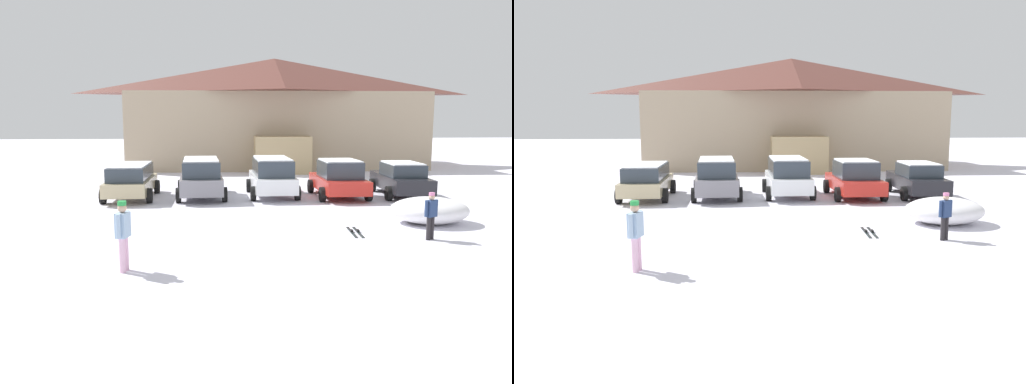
# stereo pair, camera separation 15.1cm
# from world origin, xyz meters

# --- Properties ---
(ground) EXTENTS (160.00, 160.00, 0.00)m
(ground) POSITION_xyz_m (0.00, 0.00, 0.00)
(ground) COLOR silver
(ski_lodge) EXTENTS (21.55, 12.22, 7.95)m
(ski_lodge) POSITION_xyz_m (2.62, 28.65, 4.03)
(ski_lodge) COLOR tan
(ski_lodge) RESTS_ON ground
(parked_beige_suv) EXTENTS (2.19, 4.55, 1.55)m
(parked_beige_suv) POSITION_xyz_m (-5.81, 13.41, 0.85)
(parked_beige_suv) COLOR tan
(parked_beige_suv) RESTS_ON ground
(parked_grey_wagon) EXTENTS (2.26, 4.50, 1.77)m
(parked_grey_wagon) POSITION_xyz_m (-2.72, 13.41, 0.95)
(parked_grey_wagon) COLOR gray
(parked_grey_wagon) RESTS_ON ground
(parked_white_suv) EXTENTS (2.20, 4.36, 1.78)m
(parked_white_suv) POSITION_xyz_m (0.52, 13.51, 0.95)
(parked_white_suv) COLOR white
(parked_white_suv) RESTS_ON ground
(parked_red_sedan) EXTENTS (2.29, 4.30, 1.71)m
(parked_red_sedan) POSITION_xyz_m (3.50, 12.93, 0.85)
(parked_red_sedan) COLOR red
(parked_red_sedan) RESTS_ON ground
(parked_black_sedan) EXTENTS (2.33, 4.62, 1.57)m
(parked_black_sedan) POSITION_xyz_m (6.44, 12.98, 0.80)
(parked_black_sedan) COLOR black
(parked_black_sedan) RESTS_ON ground
(skier_adult_in_blue_parka) EXTENTS (0.33, 0.61, 1.67)m
(skier_adult_in_blue_parka) POSITION_xyz_m (-4.38, 2.47, 0.94)
(skier_adult_in_blue_parka) COLOR #E4B0CD
(skier_adult_in_blue_parka) RESTS_ON ground
(skier_teen_in_navy_coat) EXTENTS (0.47, 0.33, 1.41)m
(skier_teen_in_navy_coat) POSITION_xyz_m (4.09, 4.74, 0.79)
(skier_teen_in_navy_coat) COLOR #262326
(skier_teen_in_navy_coat) RESTS_ON ground
(pair_of_skis) EXTENTS (0.42, 1.52, 0.08)m
(pair_of_skis) POSITION_xyz_m (2.17, 5.86, 0.02)
(pair_of_skis) COLOR #212B2A
(pair_of_skis) RESTS_ON ground
(plowed_snow_pile) EXTENTS (2.67, 2.14, 0.90)m
(plowed_snow_pile) POSITION_xyz_m (5.09, 7.00, 0.45)
(plowed_snow_pile) COLOR white
(plowed_snow_pile) RESTS_ON ground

